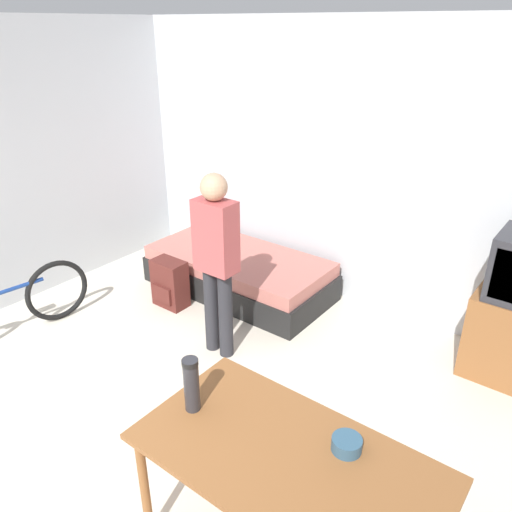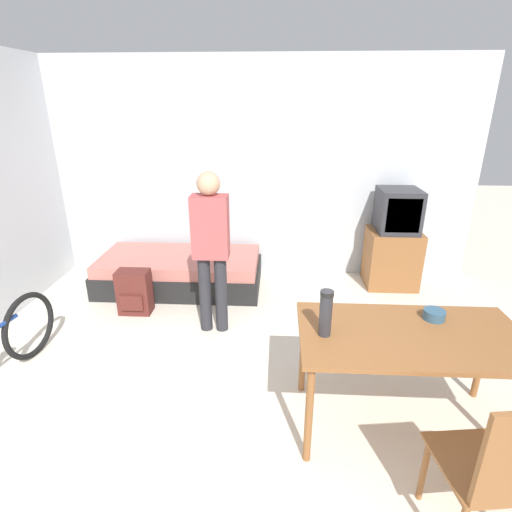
% 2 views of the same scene
% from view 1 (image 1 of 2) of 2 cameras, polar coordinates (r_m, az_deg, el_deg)
% --- Properties ---
extents(wall_back, '(5.79, 0.06, 2.70)m').
position_cam_1_polar(wall_back, '(4.97, 9.04, 10.02)').
color(wall_back, silver).
rests_on(wall_back, ground_plane).
extents(wall_left, '(0.06, 4.78, 2.70)m').
position_cam_1_polar(wall_left, '(5.39, -25.88, 9.00)').
color(wall_left, silver).
rests_on(wall_left, ground_plane).
extents(daybed, '(1.96, 0.95, 0.42)m').
position_cam_1_polar(daybed, '(5.32, -1.98, -1.88)').
color(daybed, black).
rests_on(daybed, ground_plane).
extents(dining_table, '(1.48, 0.80, 0.76)m').
position_cam_1_polar(dining_table, '(2.61, 3.61, -22.99)').
color(dining_table, brown).
rests_on(dining_table, ground_plane).
extents(bicycle, '(0.27, 1.59, 0.71)m').
position_cam_1_polar(bicycle, '(4.99, -26.96, -5.37)').
color(bicycle, black).
rests_on(bicycle, ground_plane).
extents(person_standing, '(0.34, 0.21, 1.60)m').
position_cam_1_polar(person_standing, '(4.01, -4.56, 0.12)').
color(person_standing, '#28282D').
rests_on(person_standing, ground_plane).
extents(thermos_flask, '(0.09, 0.09, 0.31)m').
position_cam_1_polar(thermos_flask, '(2.68, -7.40, -14.16)').
color(thermos_flask, '#2D2D33').
rests_on(thermos_flask, dining_table).
extents(mate_bowl, '(0.15, 0.15, 0.07)m').
position_cam_1_polar(mate_bowl, '(2.58, 10.33, -20.41)').
color(mate_bowl, '#335670').
rests_on(mate_bowl, dining_table).
extents(backpack, '(0.35, 0.24, 0.49)m').
position_cam_1_polar(backpack, '(5.09, -9.83, -3.13)').
color(backpack, '#56231E').
rests_on(backpack, ground_plane).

